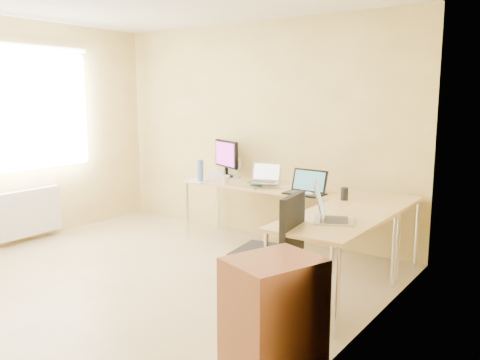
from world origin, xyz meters
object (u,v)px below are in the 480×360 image
Objects in this scene: laptop_black at (305,182)px; keyboard at (282,187)px; desk_return at (335,260)px; laptop_center at (264,173)px; monitor at (226,158)px; desk_main at (292,220)px; office_chair at (265,251)px; laptop_return at (335,207)px; cabinet at (273,317)px; water_bottle at (200,171)px; mug at (225,180)px; desk_fan at (237,167)px.

laptop_black reaches higher than keyboard.
laptop_center is at bearing 145.53° from desk_return.
monitor reaches higher than desk_return.
monitor reaches higher than desk_main.
office_chair is at bearing -68.16° from desk_main.
desk_main is 0.63m from laptop_black.
cabinet is (0.11, -1.09, -0.49)m from laptop_return.
water_bottle is at bearing 160.99° from desk_return.
desk_return is 3.89× the size of laptop_center.
laptop_black is 0.52× the size of cabinet.
monitor reaches higher than mug.
desk_main is at bearing 3.91° from desk_fan.
water_bottle is 2.08m from office_chair.
desk_return is (0.98, -1.00, 0.00)m from desk_main.
office_chair reaches higher than cabinet.
keyboard is 1.66× the size of water_bottle.
desk_return is 1.61m from laptop_center.
laptop_black is 1.53× the size of desk_fan.
desk_main is 1.21m from water_bottle.
laptop_black is (0.57, -0.13, -0.03)m from laptop_center.
monitor is (-1.04, 0.18, 0.59)m from desk_main.
desk_main is 1.60m from laptop_return.
laptop_center is 1.29× the size of desk_fan.
desk_return is 1.47m from keyboard.
desk_return is at bearing -45.73° from desk_main.
laptop_center is 0.25m from keyboard.
laptop_center is 1.31× the size of water_bottle.
laptop_return is at bearing -6.97° from monitor.
mug is (-0.73, -0.26, 0.42)m from desk_main.
office_chair is (1.32, -1.23, -0.28)m from mug.
office_chair is at bearing -82.11° from keyboard.
desk_return is at bearing -16.19° from desk_fan.
laptop_black is 1.56× the size of water_bottle.
desk_return is 3.49× the size of laptop_return.
laptop_center is at bearing 114.77° from office_chair.
desk_main is 2.49m from cabinet.
mug is 1.83m from office_chair.
water_bottle is (-0.97, -0.23, 0.12)m from keyboard.
desk_main is 2.68× the size of office_chair.
keyboard reaches higher than cabinet.
monitor is 4.86× the size of mug.
desk_fan reaches higher than laptop_black.
mug is 0.42× the size of desk_fan.
mug is 0.43× the size of water_bottle.
desk_return is 1.90m from mug.
cabinet is at bearing -63.15° from desk_main.
laptop_center is at bearing 11.56° from water_bottle.
keyboard is 0.67m from mug.
keyboard is at bearing -144.49° from desk_main.
laptop_black reaches higher than mug.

